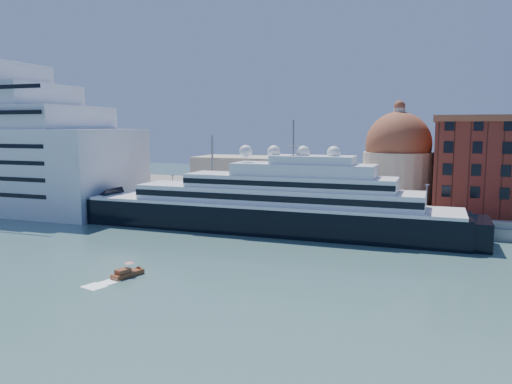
% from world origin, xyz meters
% --- Properties ---
extents(ground, '(400.00, 400.00, 0.00)m').
position_xyz_m(ground, '(0.00, 0.00, 0.00)').
color(ground, '#335959').
rests_on(ground, ground).
extents(quay, '(180.00, 10.00, 2.50)m').
position_xyz_m(quay, '(0.00, 34.00, 1.25)').
color(quay, gray).
rests_on(quay, ground).
extents(land, '(260.00, 72.00, 2.00)m').
position_xyz_m(land, '(0.00, 75.00, 1.00)').
color(land, slate).
rests_on(land, ground).
extents(quay_fence, '(180.00, 0.10, 1.20)m').
position_xyz_m(quay_fence, '(0.00, 29.50, 3.10)').
color(quay_fence, slate).
rests_on(quay_fence, quay).
extents(superyacht, '(93.87, 13.01, 28.05)m').
position_xyz_m(superyacht, '(-5.66, 23.00, 4.84)').
color(superyacht, black).
rests_on(superyacht, ground).
extents(service_barge, '(11.80, 6.84, 2.52)m').
position_xyz_m(service_barge, '(-38.67, 20.83, 0.72)').
color(service_barge, white).
rests_on(service_barge, ground).
extents(water_taxi, '(3.08, 5.42, 2.44)m').
position_xyz_m(water_taxi, '(-11.70, -15.85, 0.59)').
color(water_taxi, maroon).
rests_on(water_taxi, ground).
extents(church, '(66.00, 18.00, 25.50)m').
position_xyz_m(church, '(6.39, 57.72, 10.91)').
color(church, beige).
rests_on(church, land).
extents(lamp_posts, '(120.80, 2.40, 18.00)m').
position_xyz_m(lamp_posts, '(-12.67, 32.27, 9.84)').
color(lamp_posts, slate).
rests_on(lamp_posts, quay).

